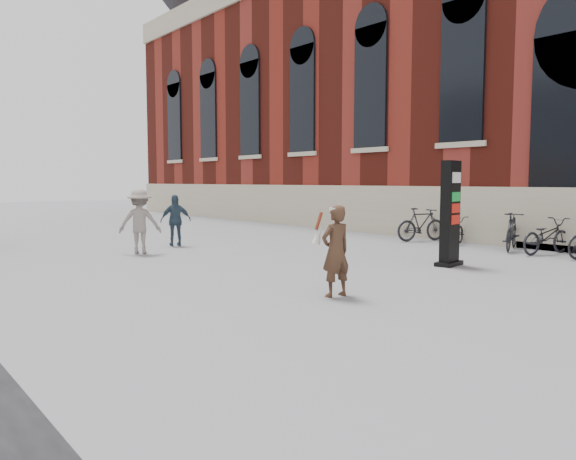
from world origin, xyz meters
TOP-DOWN VIEW (x-y plane):
  - ground at (0.00, 0.00)m, footprint 100.00×100.00m
  - station at (15.48, 6.00)m, footprint 12.15×44.50m
  - info_pylon at (4.81, 0.99)m, footprint 0.85×0.55m
  - woman at (0.29, 0.05)m, footprint 0.61×0.57m
  - pedestrian_b at (0.02, 7.54)m, footprint 1.31×1.15m
  - pedestrian_c at (1.62, 8.56)m, footprint 0.99×0.67m
  - bike_4 at (8.60, 0.61)m, footprint 1.95×0.92m
  - bike_5 at (8.60, 1.62)m, footprint 1.89×1.18m
  - bike_6 at (8.60, 3.50)m, footprint 1.74×1.11m
  - bike_7 at (8.60, 4.82)m, footprint 1.91×1.01m

SIDE VIEW (x-z plane):
  - ground at x=0.00m, z-range 0.00..0.00m
  - bike_6 at x=8.60m, z-range 0.00..0.87m
  - bike_4 at x=8.60m, z-range 0.00..0.98m
  - bike_5 at x=8.60m, z-range 0.00..1.10m
  - bike_7 at x=8.60m, z-range 0.00..1.10m
  - pedestrian_c at x=1.62m, z-range 0.00..1.57m
  - woman at x=0.29m, z-range 0.02..1.59m
  - pedestrian_b at x=0.02m, z-range 0.00..1.76m
  - info_pylon at x=4.81m, z-range 0.00..2.45m
  - station at x=15.48m, z-range -1.49..17.66m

